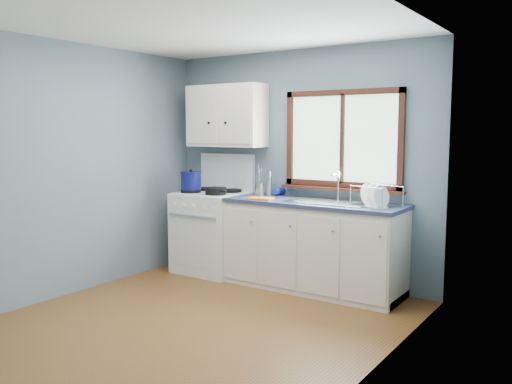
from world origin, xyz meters
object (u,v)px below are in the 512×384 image
Objects in this scene: skillet at (216,190)px; dish_rack at (375,201)px; gas_range at (212,230)px; thermos at (269,184)px; base_cabinets at (313,250)px; stockpot at (191,181)px; utensil_crock at (260,189)px; sink at (329,208)px.

skillet is 1.80m from dish_rack.
gas_range reaches higher than thermos.
thermos is at bearing 13.47° from gas_range.
stockpot is at bearing -173.90° from base_cabinets.
utensil_crock reaches higher than skillet.
sink is (1.49, 0.02, 0.37)m from gas_range.
utensil_crock is 1.26× the size of thermos.
base_cabinets is 1.27m from skillet.
base_cabinets is at bearing -163.09° from dish_rack.
thermos reaches higher than dish_rack.
sink is at bearing -5.78° from utensil_crock.
dish_rack is at bearing 3.66° from stockpot.
skillet is 1.42× the size of thermos.
stockpot is 0.88× the size of utensil_crock.
gas_range is 0.89m from thermos.
base_cabinets is at bearing 31.79° from skillet.
base_cabinets is 0.91m from thermos.
stockpot is 1.10× the size of thermos.
gas_range is 3.60× the size of skillet.
utensil_crock is (0.59, 0.11, 0.50)m from gas_range.
sink is 2.23× the size of skillet.
stockpot is 0.82m from utensil_crock.
sink is at bearing -0.13° from base_cabinets.
dish_rack is at bearing -7.17° from thermos.
dish_rack reaches higher than skillet.
utensil_crock is 0.12m from thermos.
sink is 3.15× the size of thermos.
skillet is at bearing -147.77° from thermos.
thermos is (-0.63, 0.14, 0.64)m from base_cabinets.
sink is 0.91m from utensil_crock.
sink is at bearing 30.61° from skillet.
base_cabinets is 5.53× the size of utensil_crock.
gas_range is 0.78m from utensil_crock.
base_cabinets is (1.31, 0.02, -0.08)m from gas_range.
utensil_crock is (0.78, 0.25, -0.08)m from stockpot.
skillet is (-1.12, -0.17, 0.57)m from base_cabinets.
thermos is at bearing 55.50° from skillet.
gas_range is at bearing -179.18° from base_cabinets.
utensil_crock is (-0.90, 0.09, 0.13)m from sink.
dish_rack is at bearing 27.96° from skillet.
dish_rack is (0.67, -0.02, 0.57)m from base_cabinets.
gas_range is at bearing -179.29° from sink.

